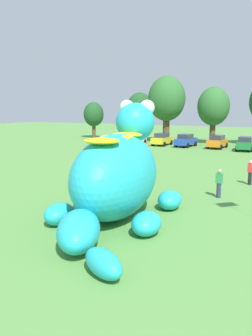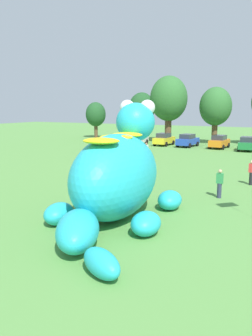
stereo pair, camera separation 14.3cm
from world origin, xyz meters
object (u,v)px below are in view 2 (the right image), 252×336
at_px(car_white, 138,138).
at_px(car_green, 247,144).
at_px(giant_inflatable_creature, 116,175).
at_px(spectator_by_cars, 220,184).
at_px(car_yellow, 164,139).
at_px(car_orange, 219,142).
at_px(car_blue, 188,140).
at_px(spectator_mid_field, 146,151).
at_px(spectator_near_inflatable, 251,173).

height_order(car_white, car_green, same).
height_order(giant_inflatable_creature, spectator_by_cars, giant_inflatable_creature).
xyz_separation_m(car_yellow, car_orange, (7.63, 0.13, 0.00)).
height_order(car_white, spectator_by_cars, car_white).
height_order(car_yellow, car_blue, same).
bearing_deg(car_green, car_orange, 165.92).
bearing_deg(car_white, car_yellow, 9.16).
relative_size(car_yellow, spectator_mid_field, 2.42).
bearing_deg(car_orange, car_green, -14.08).
bearing_deg(spectator_by_cars, giant_inflatable_creature, -121.93).
height_order(car_white, spectator_near_inflatable, car_white).
bearing_deg(spectator_near_inflatable, giant_inflatable_creature, -114.77).
xyz_separation_m(giant_inflatable_creature, car_orange, (-2.18, 30.65, -1.22)).
bearing_deg(spectator_near_inflatable, spectator_by_cars, -104.08).
relative_size(car_white, spectator_by_cars, 2.44).
height_order(spectator_near_inflatable, spectator_mid_field, same).
relative_size(spectator_near_inflatable, spectator_mid_field, 1.00).
bearing_deg(spectator_by_cars, spectator_mid_field, 130.88).
bearing_deg(car_white, giant_inflatable_creature, -65.58).
distance_m(car_blue, car_green, 7.82).
relative_size(giant_inflatable_creature, spectator_mid_field, 6.25).
bearing_deg(car_white, spectator_mid_field, -60.26).
bearing_deg(car_blue, spectator_near_inflatable, -61.07).
relative_size(car_green, spectator_mid_field, 2.45).
bearing_deg(car_blue, giant_inflatable_creature, -78.20).
relative_size(car_green, spectator_by_cars, 2.45).
relative_size(giant_inflatable_creature, spectator_by_cars, 6.25).
distance_m(car_orange, spectator_near_inflatable, 21.48).
relative_size(car_blue, spectator_mid_field, 2.49).
bearing_deg(spectator_mid_field, car_blue, 89.09).
distance_m(giant_inflatable_creature, car_blue, 31.13).
bearing_deg(spectator_near_inflatable, car_yellow, 125.80).
height_order(giant_inflatable_creature, car_green, giant_inflatable_creature).
bearing_deg(car_yellow, spectator_by_cars, -61.42).
height_order(car_blue, spectator_by_cars, car_blue).
xyz_separation_m(giant_inflatable_creature, spectator_by_cars, (3.64, 5.84, -1.23)).
height_order(car_blue, spectator_mid_field, car_blue).
relative_size(giant_inflatable_creature, car_white, 2.56).
relative_size(car_blue, car_orange, 1.02).
height_order(spectator_near_inflatable, spectator_by_cars, same).
bearing_deg(giant_inflatable_creature, car_yellow, 107.82).
bearing_deg(car_yellow, spectator_near_inflatable, -54.20).
height_order(car_yellow, car_green, same).
xyz_separation_m(spectator_mid_field, spectator_by_cars, (10.20, -11.79, 0.00)).
height_order(car_yellow, spectator_mid_field, car_yellow).
relative_size(car_yellow, spectator_near_inflatable, 2.42).
height_order(spectator_mid_field, spectator_by_cars, same).
distance_m(spectator_near_inflatable, spectator_by_cars, 4.62).
bearing_deg(car_green, car_yellow, 176.08).
xyz_separation_m(car_white, car_orange, (11.40, 0.74, 0.00)).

